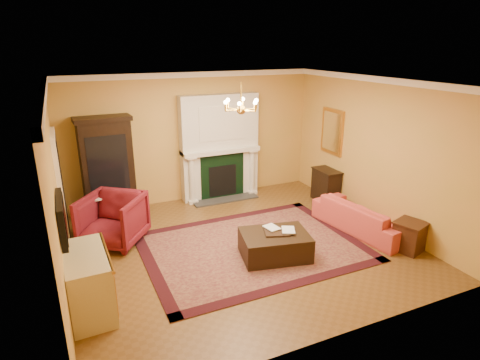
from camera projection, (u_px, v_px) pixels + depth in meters
floor at (241, 246)px, 7.54m from camera, size 6.00×5.50×0.02m
ceiling at (241, 82)px, 6.56m from camera, size 6.00×5.50×0.02m
wall_back at (193, 138)px, 9.43m from camera, size 6.00×0.02×3.00m
wall_front at (338, 234)px, 4.67m from camera, size 6.00×0.02×3.00m
wall_left at (55, 194)px, 5.89m from camera, size 0.02×5.50×3.00m
wall_right at (375, 152)px, 8.22m from camera, size 0.02×5.50×3.00m
fireplace at (220, 149)px, 9.60m from camera, size 1.90×0.70×2.50m
crown_molding at (220, 81)px, 7.41m from camera, size 6.00×5.50×0.12m
doorway at (61, 187)px, 7.52m from camera, size 0.08×1.05×2.10m
tv_panel at (62, 219)px, 5.44m from camera, size 0.09×0.95×0.58m
gilt_mirror at (332, 132)px, 9.36m from camera, size 0.06×0.76×1.05m
chandelier at (241, 106)px, 6.69m from camera, size 0.63×0.55×0.53m
oriental_rug at (252, 247)px, 7.47m from camera, size 3.96×2.98×0.02m
china_cabinet at (108, 170)px, 8.57m from camera, size 1.07×0.54×2.09m
wingback_armchair at (113, 217)px, 7.47m from camera, size 1.39×1.38×1.05m
pedestal_table at (98, 211)px, 7.93m from camera, size 0.44×0.44×0.78m
commode at (89, 282)px, 5.59m from camera, size 0.60×1.20×0.88m
coral_sofa at (363, 212)px, 8.03m from camera, size 0.91×2.14×0.81m
end_table at (409, 237)px, 7.28m from camera, size 0.58×0.58×0.53m
console_table at (326, 186)px, 9.56m from camera, size 0.39×0.68×0.75m
leather_ottoman at (275, 245)px, 7.08m from camera, size 1.32×1.07×0.43m
ottoman_tray at (277, 232)px, 7.02m from camera, size 0.51×0.45×0.03m
book_a at (267, 222)px, 7.04m from camera, size 0.21×0.06×0.29m
book_b at (282, 223)px, 7.01m from camera, size 0.21×0.12×0.31m
topiary_left at (191, 142)px, 9.21m from camera, size 0.14×0.14×0.39m
topiary_right at (241, 136)px, 9.68m from camera, size 0.17×0.17×0.45m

